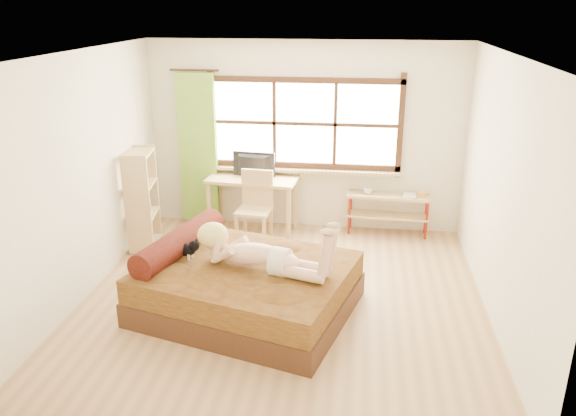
# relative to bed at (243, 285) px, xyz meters

# --- Properties ---
(floor) EXTENTS (4.50, 4.50, 0.00)m
(floor) POSITION_rel_bed_xyz_m (0.40, 0.30, -0.29)
(floor) COLOR #9E754C
(floor) RESTS_ON ground
(ceiling) EXTENTS (4.50, 4.50, 0.00)m
(ceiling) POSITION_rel_bed_xyz_m (0.40, 0.30, 2.41)
(ceiling) COLOR white
(ceiling) RESTS_ON wall_back
(wall_back) EXTENTS (4.50, 0.00, 4.50)m
(wall_back) POSITION_rel_bed_xyz_m (0.40, 2.55, 1.06)
(wall_back) COLOR silver
(wall_back) RESTS_ON floor
(wall_front) EXTENTS (4.50, 0.00, 4.50)m
(wall_front) POSITION_rel_bed_xyz_m (0.40, -1.95, 1.06)
(wall_front) COLOR silver
(wall_front) RESTS_ON floor
(wall_left) EXTENTS (0.00, 4.50, 4.50)m
(wall_left) POSITION_rel_bed_xyz_m (-1.85, 0.30, 1.06)
(wall_left) COLOR silver
(wall_left) RESTS_ON floor
(wall_right) EXTENTS (0.00, 4.50, 4.50)m
(wall_right) POSITION_rel_bed_xyz_m (2.65, 0.30, 1.06)
(wall_right) COLOR silver
(wall_right) RESTS_ON floor
(window) EXTENTS (2.80, 0.16, 1.46)m
(window) POSITION_rel_bed_xyz_m (0.40, 2.52, 1.22)
(window) COLOR #FFEDBF
(window) RESTS_ON wall_back
(curtain) EXTENTS (0.55, 0.10, 2.20)m
(curtain) POSITION_rel_bed_xyz_m (-1.15, 2.43, 0.86)
(curtain) COLOR #498023
(curtain) RESTS_ON wall_back
(bed) EXTENTS (2.52, 2.23, 0.81)m
(bed) POSITION_rel_bed_xyz_m (0.00, 0.00, 0.00)
(bed) COLOR black
(bed) RESTS_ON floor
(woman) EXTENTS (1.56, 0.82, 0.64)m
(woman) POSITION_rel_bed_xyz_m (0.20, -0.06, 0.57)
(woman) COLOR #E1AB91
(woman) RESTS_ON bed
(kitten) EXTENTS (0.34, 0.21, 0.26)m
(kitten) POSITION_rel_bed_xyz_m (-0.67, 0.09, 0.37)
(kitten) COLOR black
(kitten) RESTS_ON bed
(desk) EXTENTS (1.33, 0.71, 0.80)m
(desk) POSITION_rel_bed_xyz_m (-0.32, 2.25, 0.40)
(desk) COLOR tan
(desk) RESTS_ON floor
(monitor) EXTENTS (0.62, 0.14, 0.36)m
(monitor) POSITION_rel_bed_xyz_m (-0.32, 2.30, 0.69)
(monitor) COLOR black
(monitor) RESTS_ON desk
(chair) EXTENTS (0.49, 0.49, 1.00)m
(chair) POSITION_rel_bed_xyz_m (-0.21, 1.89, 0.27)
(chair) COLOR tan
(chair) RESTS_ON floor
(pipe_shelf) EXTENTS (1.20, 0.36, 0.67)m
(pipe_shelf) POSITION_rel_bed_xyz_m (1.64, 2.37, 0.14)
(pipe_shelf) COLOR tan
(pipe_shelf) RESTS_ON floor
(cup) EXTENTS (0.13, 0.13, 0.10)m
(cup) POSITION_rel_bed_xyz_m (1.33, 2.37, 0.35)
(cup) COLOR gray
(cup) RESTS_ON pipe_shelf
(book) EXTENTS (0.19, 0.25, 0.02)m
(book) POSITION_rel_bed_xyz_m (1.83, 2.37, 0.31)
(book) COLOR gray
(book) RESTS_ON pipe_shelf
(bookshelf) EXTENTS (0.42, 0.63, 1.35)m
(bookshelf) POSITION_rel_bed_xyz_m (-1.68, 1.48, 0.40)
(bookshelf) COLOR tan
(bookshelf) RESTS_ON floor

